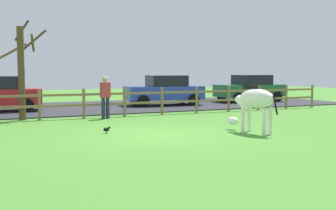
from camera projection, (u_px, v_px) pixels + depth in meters
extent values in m
plane|color=#47842D|center=(158.00, 135.00, 11.50)|extent=(60.00, 60.00, 0.00)
cube|color=#2D2D33|center=(86.00, 107.00, 19.96)|extent=(28.00, 7.40, 0.05)
cylinder|color=olive|center=(39.00, 105.00, 14.90)|extent=(0.11, 0.11, 1.15)
cylinder|color=olive|center=(84.00, 103.00, 15.57)|extent=(0.11, 0.11, 1.15)
cylinder|color=olive|center=(125.00, 102.00, 16.25)|extent=(0.11, 0.11, 1.15)
cylinder|color=olive|center=(162.00, 101.00, 16.92)|extent=(0.11, 0.11, 1.15)
cylinder|color=olive|center=(197.00, 100.00, 17.60)|extent=(0.11, 0.11, 1.15)
cylinder|color=olive|center=(229.00, 99.00, 18.27)|extent=(0.11, 0.11, 1.15)
cylinder|color=olive|center=(259.00, 98.00, 18.95)|extent=(0.11, 0.11, 1.15)
cylinder|color=olive|center=(286.00, 97.00, 19.62)|extent=(0.11, 0.11, 1.15)
cylinder|color=olive|center=(312.00, 96.00, 20.30)|extent=(0.11, 0.11, 1.15)
cube|color=olive|center=(105.00, 104.00, 15.91)|extent=(21.56, 0.06, 0.09)
cube|color=olive|center=(105.00, 94.00, 15.88)|extent=(21.56, 0.06, 0.09)
cylinder|color=#513A23|center=(21.00, 74.00, 14.85)|extent=(0.25, 0.25, 3.47)
cylinder|color=#513A23|center=(12.00, 51.00, 15.16)|extent=(1.14, 0.64, 0.69)
cylinder|color=#513A23|center=(33.00, 41.00, 15.34)|extent=(0.97, 1.05, 0.87)
cylinder|color=#513A23|center=(33.00, 43.00, 14.86)|extent=(0.24, 0.91, 0.62)
cylinder|color=#513A23|center=(22.00, 30.00, 14.97)|extent=(0.57, 0.28, 0.80)
ellipsoid|color=white|center=(257.00, 98.00, 11.71)|extent=(0.75, 1.32, 0.56)
cylinder|color=white|center=(243.00, 119.00, 12.00)|extent=(0.11, 0.11, 0.78)
cylinder|color=white|center=(249.00, 119.00, 12.17)|extent=(0.11, 0.11, 0.78)
cylinder|color=white|center=(264.00, 122.00, 11.36)|extent=(0.11, 0.11, 0.78)
cylinder|color=white|center=(270.00, 121.00, 11.53)|extent=(0.11, 0.11, 0.78)
cylinder|color=white|center=(243.00, 104.00, 12.15)|extent=(0.37, 0.63, 0.51)
ellipsoid|color=white|center=(233.00, 121.00, 12.53)|extent=(0.29, 0.47, 0.24)
cube|color=black|center=(250.00, 87.00, 11.88)|extent=(0.17, 0.55, 0.12)
cylinder|color=black|center=(275.00, 105.00, 11.19)|extent=(0.09, 0.20, 0.54)
cylinder|color=black|center=(106.00, 132.00, 11.77)|extent=(0.01, 0.01, 0.06)
cylinder|color=black|center=(107.00, 133.00, 11.74)|extent=(0.01, 0.01, 0.06)
ellipsoid|color=black|center=(106.00, 129.00, 11.75)|extent=(0.18, 0.10, 0.12)
sphere|color=black|center=(109.00, 128.00, 11.78)|extent=(0.07, 0.07, 0.07)
cylinder|color=black|center=(27.00, 105.00, 17.38)|extent=(0.61, 0.21, 0.60)
cylinder|color=black|center=(25.00, 102.00, 18.96)|extent=(0.61, 0.21, 0.60)
cube|color=#2D4CAD|center=(164.00, 93.00, 21.02)|extent=(4.13, 2.04, 0.70)
cube|color=black|center=(166.00, 81.00, 21.02)|extent=(2.03, 1.72, 0.56)
cylinder|color=black|center=(143.00, 101.00, 19.81)|extent=(0.61, 0.23, 0.60)
cylinder|color=black|center=(135.00, 99.00, 21.41)|extent=(0.61, 0.23, 0.60)
cylinder|color=black|center=(194.00, 100.00, 20.69)|extent=(0.61, 0.23, 0.60)
cylinder|color=black|center=(182.00, 98.00, 22.29)|extent=(0.61, 0.23, 0.60)
cube|color=#236B38|center=(250.00, 90.00, 23.52)|extent=(4.02, 1.74, 0.70)
cube|color=black|center=(252.00, 80.00, 23.52)|extent=(1.92, 1.58, 0.56)
cylinder|color=black|center=(238.00, 98.00, 22.23)|extent=(0.60, 0.19, 0.60)
cylinder|color=black|center=(222.00, 96.00, 23.78)|extent=(0.60, 0.19, 0.60)
cylinder|color=black|center=(277.00, 97.00, 23.31)|extent=(0.60, 0.19, 0.60)
cylinder|color=black|center=(260.00, 95.00, 24.86)|extent=(0.60, 0.19, 0.60)
cylinder|color=#232847|center=(103.00, 108.00, 15.39)|extent=(0.14, 0.14, 0.82)
cylinder|color=#232847|center=(108.00, 108.00, 15.47)|extent=(0.14, 0.14, 0.82)
cube|color=#B7333D|center=(105.00, 90.00, 15.37)|extent=(0.38, 0.25, 0.58)
sphere|color=tan|center=(105.00, 79.00, 15.34)|extent=(0.22, 0.22, 0.22)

